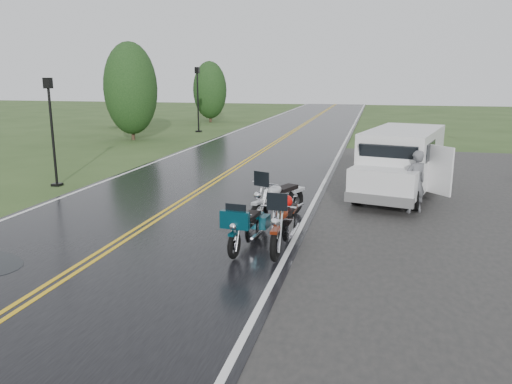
# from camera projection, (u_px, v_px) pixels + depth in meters

# --- Properties ---
(ground) EXTENTS (120.00, 120.00, 0.00)m
(ground) POSITION_uv_depth(u_px,v_px,m) (108.00, 251.00, 10.74)
(ground) COLOR #2D471E
(ground) RESTS_ON ground
(road) EXTENTS (8.00, 100.00, 0.04)m
(road) POSITION_uv_depth(u_px,v_px,m) (235.00, 169.00, 20.21)
(road) COLOR black
(road) RESTS_ON ground
(motorcycle_red) EXTENTS (0.85, 2.30, 1.36)m
(motorcycle_red) POSITION_uv_depth(u_px,v_px,m) (276.00, 232.00, 9.82)
(motorcycle_red) COLOR #551909
(motorcycle_red) RESTS_ON ground
(motorcycle_teal) EXTENTS (0.87, 1.97, 1.13)m
(motorcycle_teal) POSITION_uv_depth(u_px,v_px,m) (234.00, 235.00, 9.99)
(motorcycle_teal) COLOR #052C37
(motorcycle_teal) RESTS_ON ground
(motorcycle_silver) EXTENTS (1.65, 2.47, 1.37)m
(motorcycle_silver) POSITION_uv_depth(u_px,v_px,m) (259.00, 204.00, 11.94)
(motorcycle_silver) COLOR #A1A4A9
(motorcycle_silver) RESTS_ON ground
(van_white) EXTENTS (3.21, 5.68, 2.11)m
(van_white) POSITION_uv_depth(u_px,v_px,m) (359.00, 170.00, 14.33)
(van_white) COLOR silver
(van_white) RESTS_ON ground
(person_at_van) EXTENTS (0.75, 0.68, 1.71)m
(person_at_van) POSITION_uv_depth(u_px,v_px,m) (415.00, 183.00, 13.48)
(person_at_van) COLOR #545559
(person_at_van) RESTS_ON ground
(lamp_post_near_left) EXTENTS (0.31, 0.31, 3.67)m
(lamp_post_near_left) POSITION_uv_depth(u_px,v_px,m) (52.00, 132.00, 16.71)
(lamp_post_near_left) COLOR black
(lamp_post_near_left) RESTS_ON ground
(lamp_post_far_left) EXTENTS (0.37, 0.37, 4.33)m
(lamp_post_far_left) POSITION_uv_depth(u_px,v_px,m) (198.00, 100.00, 33.31)
(lamp_post_far_left) COLOR black
(lamp_post_far_left) RESTS_ON ground
(tree_left_mid) EXTENTS (3.09, 3.09, 4.83)m
(tree_left_mid) POSITION_uv_depth(u_px,v_px,m) (131.00, 99.00, 29.06)
(tree_left_mid) COLOR #1E3D19
(tree_left_mid) RESTS_ON ground
(tree_left_far) EXTENTS (2.73, 2.73, 4.20)m
(tree_left_far) POSITION_uv_depth(u_px,v_px,m) (210.00, 96.00, 40.73)
(tree_left_far) COLOR #1E3D19
(tree_left_far) RESTS_ON ground
(pine_left_far) EXTENTS (2.26, 2.26, 4.70)m
(pine_left_far) POSITION_uv_depth(u_px,v_px,m) (125.00, 95.00, 36.44)
(pine_left_far) COLOR #1E3D19
(pine_left_far) RESTS_ON ground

